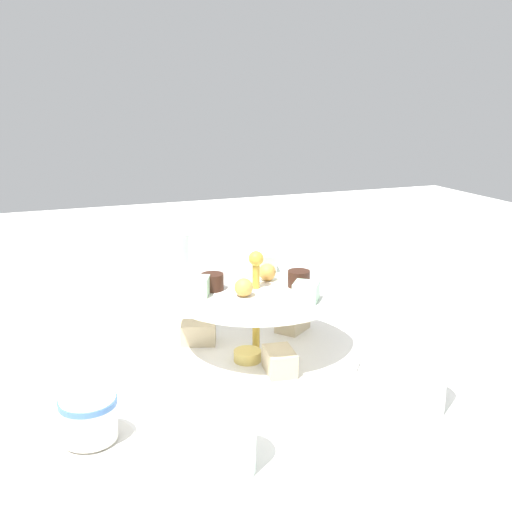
{
  "coord_description": "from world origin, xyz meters",
  "views": [
    {
      "loc": [
        0.72,
        -0.27,
        0.35
      ],
      "look_at": [
        0.0,
        0.0,
        0.14
      ],
      "focal_mm": 42.38,
      "sensor_mm": 36.0,
      "label": 1
    }
  ],
  "objects": [
    {
      "name": "butter_knife_right",
      "position": [
        -0.08,
        -0.3,
        0.0
      ],
      "size": [
        0.16,
        0.08,
        0.0
      ],
      "primitive_type": "cube",
      "rotation": [
        0.0,
        0.0,
        5.86
      ],
      "color": "silver",
      "rests_on": "ground_plane"
    },
    {
      "name": "water_glass_tall_right",
      "position": [
        -0.26,
        -0.06,
        0.06
      ],
      "size": [
        0.07,
        0.07,
        0.12
      ],
      "primitive_type": "cylinder",
      "color": "silver",
      "rests_on": "ground_plane"
    },
    {
      "name": "butter_knife_left",
      "position": [
        -0.12,
        0.29,
        0.0
      ],
      "size": [
        0.15,
        0.1,
        0.0
      ],
      "primitive_type": "cube",
      "rotation": [
        0.0,
        0.0,
        3.7
      ],
      "color": "silver",
      "rests_on": "ground_plane"
    },
    {
      "name": "water_glass_short_left",
      "position": [
        0.23,
        -0.12,
        0.04
      ],
      "size": [
        0.06,
        0.06,
        0.08
      ],
      "primitive_type": "cylinder",
      "color": "silver",
      "rests_on": "ground_plane"
    },
    {
      "name": "teacup_with_saucer",
      "position": [
        0.14,
        -0.24,
        0.02
      ],
      "size": [
        0.09,
        0.09,
        0.05
      ],
      "color": "white",
      "rests_on": "ground_plane"
    },
    {
      "name": "ground_plane",
      "position": [
        0.0,
        0.0,
        0.0
      ],
      "size": [
        2.4,
        2.4,
        0.0
      ],
      "primitive_type": "plane",
      "color": "white"
    },
    {
      "name": "water_glass_mid_back",
      "position": [
        0.21,
        0.12,
        0.05
      ],
      "size": [
        0.06,
        0.06,
        0.1
      ],
      "primitive_type": "cylinder",
      "color": "silver",
      "rests_on": "ground_plane"
    },
    {
      "name": "tiered_serving_stand",
      "position": [
        0.0,
        -0.0,
        0.04
      ],
      "size": [
        0.28,
        0.28,
        0.15
      ],
      "color": "white",
      "rests_on": "ground_plane"
    }
  ]
}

